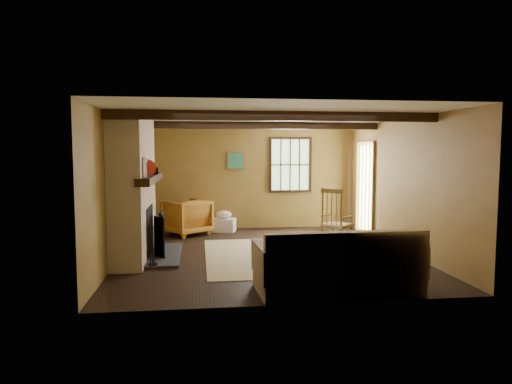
{
  "coord_description": "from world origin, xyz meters",
  "views": [
    {
      "loc": [
        -1.14,
        -7.91,
        1.8
      ],
      "look_at": [
        -0.11,
        0.4,
        1.07
      ],
      "focal_mm": 32.0,
      "sensor_mm": 36.0,
      "label": 1
    }
  ],
  "objects": [
    {
      "name": "rocking_chair",
      "position": [
        1.38,
        0.27,
        0.48
      ],
      "size": [
        0.89,
        0.88,
        1.14
      ],
      "rotation": [
        0.0,
        0.0,
        2.33
      ],
      "color": "#A3814F",
      "rests_on": "ground"
    },
    {
      "name": "room_envelope",
      "position": [
        0.22,
        0.26,
        1.63
      ],
      "size": [
        5.02,
        5.52,
        2.44
      ],
      "color": "olive",
      "rests_on": "ground"
    },
    {
      "name": "rug",
      "position": [
        0.2,
        -0.2,
        0.0
      ],
      "size": [
        2.5,
        3.0,
        0.01
      ],
      "primitive_type": "cube",
      "color": "tan",
      "rests_on": "ground"
    },
    {
      "name": "ground",
      "position": [
        0.0,
        0.0,
        0.0
      ],
      "size": [
        5.5,
        5.5,
        0.0
      ],
      "primitive_type": "plane",
      "color": "black",
      "rests_on": "ground"
    },
    {
      "name": "basket_pillow",
      "position": [
        -0.6,
        2.34,
        0.39
      ],
      "size": [
        0.39,
        0.33,
        0.18
      ],
      "primitive_type": "ellipsoid",
      "rotation": [
        0.0,
        0.0,
        -0.11
      ],
      "color": "beige",
      "rests_on": "laundry_basket"
    },
    {
      "name": "firewood_pile",
      "position": [
        -2.0,
        2.44,
        0.13
      ],
      "size": [
        0.7,
        0.13,
        0.26
      ],
      "color": "#4F3921",
      "rests_on": "ground"
    },
    {
      "name": "armchair",
      "position": [
        -1.42,
        2.05,
        0.39
      ],
      "size": [
        1.18,
        1.18,
        0.78
      ],
      "primitive_type": "imported",
      "rotation": [
        0.0,
        0.0,
        -2.51
      ],
      "color": "#BF6026",
      "rests_on": "ground"
    },
    {
      "name": "fireplace",
      "position": [
        -2.23,
        -0.0,
        1.1
      ],
      "size": [
        1.02,
        2.3,
        2.4
      ],
      "color": "#AD4A43",
      "rests_on": "ground"
    },
    {
      "name": "sofa",
      "position": [
        0.62,
        -2.34,
        0.3
      ],
      "size": [
        2.13,
        1.02,
        0.85
      ],
      "rotation": [
        0.0,
        0.0,
        0.05
      ],
      "color": "beige",
      "rests_on": "ground"
    },
    {
      "name": "laundry_basket",
      "position": [
        -0.6,
        2.34,
        0.15
      ],
      "size": [
        0.58,
        0.5,
        0.3
      ],
      "primitive_type": "cube",
      "rotation": [
        0.0,
        0.0,
        -0.27
      ],
      "color": "white",
      "rests_on": "ground"
    }
  ]
}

